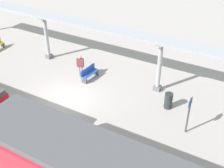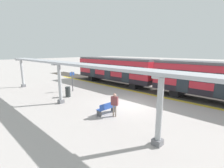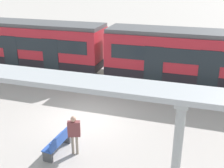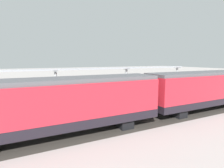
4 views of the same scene
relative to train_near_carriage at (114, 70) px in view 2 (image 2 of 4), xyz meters
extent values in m
plane|color=#ADA5A2|center=(5.82, 7.26, -1.83)|extent=(176.00, 176.00, 0.00)
cube|color=gold|center=(1.84, 7.26, -1.82)|extent=(0.50, 35.27, 0.01)
cube|color=#38332D|center=(-0.01, 7.26, -1.83)|extent=(3.20, 47.27, 0.01)
cube|color=red|center=(-0.01, 0.00, 0.11)|extent=(2.60, 12.23, 2.60)
cube|color=black|center=(-0.01, 0.00, -0.91)|extent=(2.63, 12.25, 0.55)
cube|color=#515156|center=(-0.01, 0.00, 1.53)|extent=(2.39, 12.23, 0.24)
cube|color=#1E262D|center=(1.31, 0.00, 0.42)|extent=(0.03, 11.25, 0.84)
cube|color=#1E262D|center=(1.31, -3.06, -0.14)|extent=(0.04, 1.10, 2.00)
cube|color=#1E262D|center=(1.31, 0.00, -0.14)|extent=(0.04, 1.10, 2.00)
cube|color=#1E262D|center=(1.31, 3.06, -0.14)|extent=(0.04, 1.10, 2.00)
cube|color=black|center=(-0.01, 3.91, -1.51)|extent=(2.21, 0.90, 0.64)
cube|color=black|center=(-0.01, -3.91, -1.51)|extent=(2.21, 0.90, 0.64)
cube|color=#1E262D|center=(1.31, 12.83, 0.42)|extent=(0.03, 11.25, 0.84)
cube|color=#1E262D|center=(1.31, 9.77, -0.14)|extent=(0.04, 1.10, 2.00)
cube|color=#1E262D|center=(1.31, 12.83, -0.14)|extent=(0.04, 1.10, 2.00)
cube|color=black|center=(-0.01, 8.92, -1.51)|extent=(2.21, 0.90, 0.64)
cube|color=slate|center=(9.59, -6.45, -1.68)|extent=(0.44, 0.44, 0.30)
cylinder|color=#A0A4A7|center=(9.59, -6.45, -0.04)|extent=(0.28, 0.28, 2.98)
cube|color=#A0A4A7|center=(9.59, -6.45, 1.51)|extent=(1.10, 0.36, 0.12)
cube|color=slate|center=(9.59, 2.76, -1.68)|extent=(0.44, 0.44, 0.30)
cylinder|color=#A0A4A7|center=(9.59, 2.76, -0.04)|extent=(0.28, 0.28, 2.98)
cube|color=#A0A4A7|center=(9.59, 2.76, 1.51)|extent=(1.10, 0.36, 0.12)
cube|color=slate|center=(9.59, 11.87, -1.68)|extent=(0.44, 0.44, 0.30)
cylinder|color=#A0A4A7|center=(9.59, 11.87, -0.04)|extent=(0.28, 0.28, 2.98)
cube|color=#A0A4A7|center=(9.59, 11.87, 1.51)|extent=(1.10, 0.36, 0.12)
cube|color=#A8AAB2|center=(9.59, 7.34, 1.65)|extent=(1.20, 28.38, 0.16)
cube|color=#284DAB|center=(8.58, 7.32, -1.39)|extent=(1.52, 0.52, 0.04)
cube|color=#284DAB|center=(8.59, 7.50, -1.17)|extent=(1.50, 0.14, 0.40)
cube|color=#4C4C51|center=(9.25, 7.28, -1.62)|extent=(0.12, 0.40, 0.42)
cube|color=#4C4C51|center=(7.91, 7.35, -1.62)|extent=(0.12, 0.40, 0.42)
cylinder|color=#292F2F|center=(8.13, 1.47, -1.33)|extent=(0.48, 0.48, 1.00)
cylinder|color=#4C4C51|center=(6.56, -0.14, -0.73)|extent=(0.10, 0.10, 2.20)
cube|color=#284C9E|center=(6.56, -0.14, 0.12)|extent=(0.56, 0.04, 0.36)
cylinder|color=gray|center=(8.47, 8.11, -1.43)|extent=(0.10, 0.10, 0.81)
cylinder|color=gray|center=(8.53, 7.96, -1.43)|extent=(0.10, 0.10, 0.81)
cube|color=brown|center=(8.50, 8.04, -0.72)|extent=(0.36, 0.51, 0.60)
sphere|color=tan|center=(8.50, 8.04, -0.31)|extent=(0.22, 0.22, 0.22)
camera|label=1|loc=(-5.84, -2.79, 8.78)|focal=47.46mm
camera|label=2|loc=(16.17, 15.19, 2.60)|focal=26.07mm
camera|label=3|loc=(16.63, 12.10, 4.60)|focal=44.30mm
camera|label=4|loc=(-10.26, 14.56, 2.69)|focal=27.64mm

